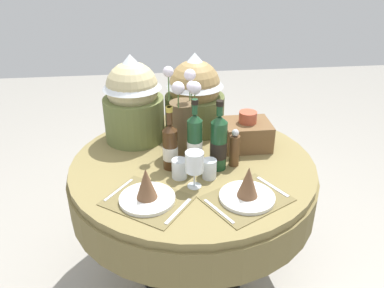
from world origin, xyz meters
name	(u,v)px	position (x,y,z in m)	size (l,w,h in m)	color
ground	(193,271)	(0.00, 0.00, 0.00)	(8.00, 8.00, 0.00)	#9E998E
dining_table	(193,184)	(0.00, 0.00, 0.62)	(1.25, 1.25, 0.76)	olive
place_setting_left	(147,192)	(-0.23, -0.32, 0.81)	(0.43, 0.41, 0.16)	brown
place_setting_right	(248,190)	(0.19, -0.36, 0.81)	(0.42, 0.39, 0.16)	brown
flower_vase	(184,121)	(-0.03, 0.09, 0.94)	(0.17, 0.17, 0.46)	brown
wine_bottle_left	(195,143)	(0.00, -0.08, 0.91)	(0.07, 0.07, 0.36)	#194223
wine_bottle_right	(219,143)	(0.11, -0.08, 0.90)	(0.08, 0.08, 0.35)	#194223
wine_bottle_rear	(170,146)	(-0.11, -0.05, 0.88)	(0.07, 0.07, 0.32)	#422814
wine_glass_left	(194,163)	(-0.02, -0.23, 0.89)	(0.08, 0.08, 0.18)	silver
tumbler_near_left	(179,169)	(-0.08, -0.14, 0.81)	(0.07, 0.07, 0.09)	silver
tumbler_near_right	(209,169)	(0.06, -0.16, 0.81)	(0.07, 0.07, 0.09)	silver
pepper_mill	(234,149)	(0.20, -0.06, 0.85)	(0.05, 0.05, 0.20)	brown
gift_tub_back_left	(133,96)	(-0.29, 0.30, 1.02)	(0.33, 0.33, 0.48)	olive
gift_tub_back_centre	(195,91)	(0.06, 0.38, 1.00)	(0.34, 0.34, 0.45)	#566033
woven_basket_side_right	(247,133)	(0.31, 0.12, 0.84)	(0.24, 0.21, 0.20)	brown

